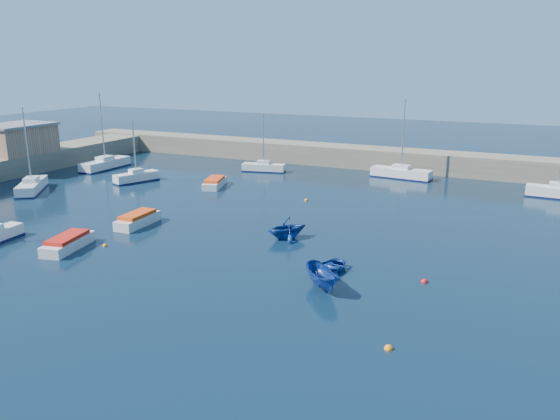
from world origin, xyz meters
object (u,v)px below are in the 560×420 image
at_px(sailboat_2, 32,186).
at_px(sailboat_7, 557,192).
at_px(motorboat_0, 68,243).
at_px(sailboat_6, 401,173).
at_px(brick_shed_a, 17,140).
at_px(sailboat_3, 136,177).
at_px(sailboat_5, 264,167).
at_px(motorboat_2, 215,183).
at_px(dinghy_right, 323,278).
at_px(dinghy_center, 329,268).
at_px(sailboat_4, 105,164).
at_px(dinghy_left, 286,228).
at_px(motorboat_1, 138,219).

xyz_separation_m(sailboat_2, sailboat_7, (51.64, 20.88, 0.03)).
bearing_deg(motorboat_0, sailboat_6, 53.18).
bearing_deg(brick_shed_a, motorboat_0, -34.89).
height_order(sailboat_3, sailboat_5, sailboat_5).
bearing_deg(motorboat_2, dinghy_right, -63.00).
height_order(sailboat_6, dinghy_center, sailboat_6).
distance_m(sailboat_4, motorboat_2, 18.86).
relative_size(sailboat_6, sailboat_7, 1.17).
xyz_separation_m(sailboat_3, dinghy_left, (24.68, -11.81, 0.28)).
relative_size(sailboat_7, dinghy_left, 2.39).
bearing_deg(dinghy_left, sailboat_4, -166.48).
distance_m(sailboat_2, motorboat_0, 21.74).
bearing_deg(sailboat_7, sailboat_3, 108.33).
bearing_deg(sailboat_3, sailboat_6, 50.45).
bearing_deg(sailboat_7, sailboat_4, 101.00).
xyz_separation_m(sailboat_5, motorboat_1, (0.82, -25.81, -0.04)).
height_order(sailboat_7, dinghy_right, sailboat_7).
height_order(sailboat_7, motorboat_1, sailboat_7).
xyz_separation_m(sailboat_7, dinghy_left, (-19.89, -23.96, 0.24)).
xyz_separation_m(sailboat_3, sailboat_4, (-8.97, 4.70, 0.05)).
distance_m(sailboat_5, dinghy_left, 27.43).
relative_size(brick_shed_a, sailboat_3, 1.12).
height_order(sailboat_3, motorboat_1, sailboat_3).
bearing_deg(sailboat_7, brick_shed_a, 105.56).
xyz_separation_m(motorboat_2, dinghy_left, (15.04, -13.52, 0.42)).
distance_m(motorboat_2, dinghy_left, 20.22).
bearing_deg(brick_shed_a, sailboat_2, -35.21).
bearing_deg(motorboat_0, sailboat_5, 78.07).
xyz_separation_m(sailboat_7, motorboat_1, (-32.98, -26.13, -0.12)).
height_order(sailboat_5, sailboat_6, sailboat_6).
bearing_deg(brick_shed_a, dinghy_center, -18.28).
xyz_separation_m(sailboat_7, dinghy_right, (-13.72, -32.16, 0.06)).
height_order(sailboat_6, sailboat_7, sailboat_6).
distance_m(sailboat_3, sailboat_4, 10.13).
relative_size(brick_shed_a, sailboat_2, 0.88).
distance_m(sailboat_2, dinghy_right, 39.56).
height_order(motorboat_0, dinghy_right, dinghy_right).
xyz_separation_m(sailboat_6, dinghy_center, (2.63, -32.52, -0.31)).
bearing_deg(dinghy_center, dinghy_right, -67.86).
xyz_separation_m(sailboat_2, motorboat_2, (16.71, 10.44, -0.15)).
height_order(brick_shed_a, motorboat_1, brick_shed_a).
bearing_deg(dinghy_right, sailboat_4, 104.98).
relative_size(sailboat_3, sailboat_4, 0.73).
relative_size(brick_shed_a, dinghy_left, 2.37).
height_order(sailboat_3, sailboat_4, sailboat_4).
bearing_deg(sailboat_7, dinghy_right, 159.98).
distance_m(sailboat_2, motorboat_1, 19.38).
bearing_deg(motorboat_1, sailboat_3, 126.87).
bearing_deg(sailboat_2, dinghy_left, -41.52).
height_order(sailboat_3, dinghy_right, sailboat_3).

